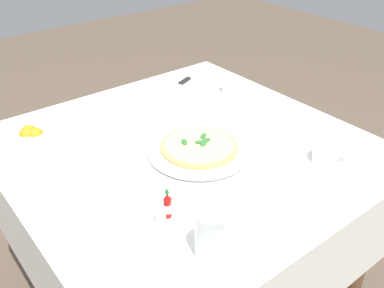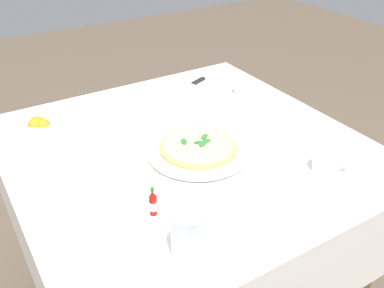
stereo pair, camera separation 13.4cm
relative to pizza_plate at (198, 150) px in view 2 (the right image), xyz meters
name	(u,v)px [view 2 (the right image)]	position (x,y,z in m)	size (l,w,h in m)	color
dining_table	(186,180)	(0.01, -0.06, -0.15)	(1.07, 1.07, 0.75)	white
pizza_plate	(198,150)	(0.00, 0.00, 0.00)	(0.32, 0.32, 0.02)	white
pizza	(198,146)	(0.00, 0.00, 0.01)	(0.24, 0.24, 0.02)	#DBAD60
coffee_cup_center_back	(326,164)	(-0.26, 0.28, 0.02)	(0.13, 0.13, 0.06)	white
coffee_cup_near_right	(244,89)	(-0.38, -0.26, 0.02)	(0.13, 0.13, 0.06)	white
water_glass_back_corner	(187,238)	(0.25, 0.35, 0.04)	(0.07, 0.07, 0.12)	white
napkin_folded	(191,88)	(-0.23, -0.41, 0.00)	(0.25, 0.19, 0.02)	white
dinner_knife	(191,85)	(-0.22, -0.41, 0.01)	(0.19, 0.09, 0.01)	silver
citrus_bowl	(38,128)	(0.39, -0.37, 0.02)	(0.15, 0.15, 0.06)	white
hot_sauce_bottle	(153,203)	(0.25, 0.18, 0.02)	(0.02, 0.02, 0.08)	#B7140F
salt_shaker	(145,212)	(0.28, 0.19, 0.01)	(0.03, 0.03, 0.06)	white
pepper_shaker	(161,200)	(0.22, 0.17, 0.01)	(0.03, 0.03, 0.06)	white
menu_card	(128,119)	(0.12, -0.27, 0.02)	(0.05, 0.08, 0.06)	white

